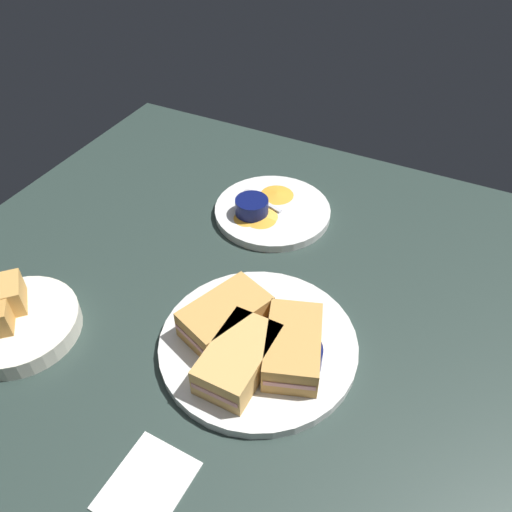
{
  "coord_description": "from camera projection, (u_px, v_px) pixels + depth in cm",
  "views": [
    {
      "loc": [
        -46.65,
        -28.37,
        62.33
      ],
      "look_at": [
        11.08,
        0.57,
        3.0
      ],
      "focal_mm": 36.0,
      "sensor_mm": 36.0,
      "label": 1
    }
  ],
  "objects": [
    {
      "name": "spoon_by_dark_ramekin",
      "position": [
        258.0,
        348.0,
        0.75
      ],
      "size": [
        2.23,
        9.86,
        0.8
      ],
      "color": "silver",
      "rests_on": "plate_sandwich_main"
    },
    {
      "name": "plate_chips_companion",
      "position": [
        272.0,
        211.0,
        1.0
      ],
      "size": [
        22.59,
        22.59,
        1.6
      ],
      "primitive_type": "cylinder",
      "color": "silver",
      "rests_on": "ground_plane"
    },
    {
      "name": "plantain_chip_scatter",
      "position": [
        264.0,
        209.0,
        0.99
      ],
      "size": [
        16.89,
        9.68,
        0.6
      ],
      "color": "gold",
      "rests_on": "plate_chips_companion"
    },
    {
      "name": "ramekin_dark_sauce",
      "position": [
        296.0,
        356.0,
        0.72
      ],
      "size": [
        7.45,
        7.45,
        3.77
      ],
      "color": "#0C144C",
      "rests_on": "plate_sandwich_main"
    },
    {
      "name": "plate_sandwich_main",
      "position": [
        258.0,
        344.0,
        0.77
      ],
      "size": [
        29.58,
        29.58,
        1.6
      ],
      "primitive_type": "cylinder",
      "color": "silver",
      "rests_on": "ground_plane"
    },
    {
      "name": "spoon_by_gravy_ramekin",
      "position": [
        255.0,
        196.0,
        1.02
      ],
      "size": [
        4.53,
        9.82,
        0.8
      ],
      "color": "silver",
      "rests_on": "plate_chips_companion"
    },
    {
      "name": "ramekin_light_gravy",
      "position": [
        252.0,
        206.0,
        0.97
      ],
      "size": [
        6.35,
        6.35,
        3.25
      ],
      "color": "#0C144C",
      "rests_on": "plate_chips_companion"
    },
    {
      "name": "ground_plane",
      "position": [
        229.0,
        319.0,
        0.83
      ],
      "size": [
        110.0,
        110.0,
        3.0
      ],
      "primitive_type": "cube",
      "color": "#283833"
    },
    {
      "name": "paper_napkin_folded",
      "position": [
        147.0,
        485.0,
        0.62
      ],
      "size": [
        11.25,
        9.31,
        0.4
      ],
      "primitive_type": "cube",
      "rotation": [
        0.0,
        0.0,
        -0.03
      ],
      "color": "white",
      "rests_on": "ground_plane"
    },
    {
      "name": "sandwich_half_extra",
      "position": [
        293.0,
        346.0,
        0.72
      ],
      "size": [
        14.82,
        11.45,
        4.8
      ],
      "color": "tan",
      "rests_on": "plate_sandwich_main"
    },
    {
      "name": "sandwich_half_far",
      "position": [
        238.0,
        358.0,
        0.71
      ],
      "size": [
        13.37,
        7.8,
        4.8
      ],
      "color": "tan",
      "rests_on": "plate_sandwich_main"
    },
    {
      "name": "sandwich_half_near",
      "position": [
        226.0,
        316.0,
        0.76
      ],
      "size": [
        14.88,
        11.75,
        4.8
      ],
      "color": "tan",
      "rests_on": "plate_sandwich_main"
    },
    {
      "name": "bread_basket_rear",
      "position": [
        16.0,
        321.0,
        0.78
      ],
      "size": [
        18.33,
        18.33,
        7.53
      ],
      "color": "silver",
      "rests_on": "ground_plane"
    }
  ]
}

